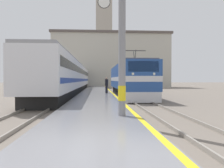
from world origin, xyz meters
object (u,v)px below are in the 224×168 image
catenary_mast (124,7)px  clock_tower (104,30)px  person_on_platform (107,85)px  passenger_train (76,78)px  locomotive_train (129,80)px

catenary_mast → clock_tower: size_ratio=0.29×
catenary_mast → person_on_platform: (-0.11, 14.33, -3.43)m
passenger_train → catenary_mast: (4.60, -28.41, 2.56)m
passenger_train → person_on_platform: size_ratio=29.63×
passenger_train → person_on_platform: bearing=-72.3°
passenger_train → person_on_platform: passenger_train is taller
catenary_mast → person_on_platform: size_ratio=5.16×
passenger_train → clock_tower: 29.29m
clock_tower → person_on_platform: bearing=-91.2°
person_on_platform → clock_tower: bearing=88.8°
locomotive_train → person_on_platform: size_ratio=9.33×
locomotive_train → person_on_platform: (-2.47, -0.86, -0.54)m
person_on_platform → clock_tower: (0.84, 39.32, 14.73)m
clock_tower → catenary_mast: bearing=-90.8°
catenary_mast → person_on_platform: 14.74m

